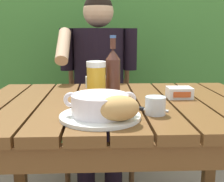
% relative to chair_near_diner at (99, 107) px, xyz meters
% --- Properties ---
extents(dining_table, '(1.16, 0.81, 0.73)m').
position_rel_chair_near_diner_xyz_m(dining_table, '(0.09, -0.84, 0.15)').
color(dining_table, brown).
rests_on(dining_table, ground_plane).
extents(hedge_backdrop, '(2.81, 0.91, 2.83)m').
position_rel_chair_near_diner_xyz_m(hedge_backdrop, '(0.29, 0.60, 0.71)').
color(hedge_backdrop, '#417C32').
rests_on(hedge_backdrop, ground_plane).
extents(chair_near_diner, '(0.46, 0.44, 0.98)m').
position_rel_chair_near_diner_xyz_m(chair_near_diner, '(0.00, 0.00, 0.00)').
color(chair_near_diner, brown).
rests_on(chair_near_diner, ground_plane).
extents(person_eating, '(0.48, 0.47, 1.24)m').
position_rel_chair_near_diner_xyz_m(person_eating, '(-0.00, -0.20, 0.25)').
color(person_eating, black).
rests_on(person_eating, ground_plane).
extents(serving_plate, '(0.27, 0.27, 0.01)m').
position_rel_chair_near_diner_xyz_m(serving_plate, '(0.01, -1.08, 0.25)').
color(serving_plate, white).
rests_on(serving_plate, dining_table).
extents(soup_bowl, '(0.24, 0.19, 0.08)m').
position_rel_chair_near_diner_xyz_m(soup_bowl, '(0.01, -1.08, 0.30)').
color(soup_bowl, white).
rests_on(soup_bowl, serving_plate).
extents(bread_roll, '(0.14, 0.12, 0.08)m').
position_rel_chair_near_diner_xyz_m(bread_roll, '(0.06, -1.15, 0.30)').
color(bread_roll, tan).
rests_on(bread_roll, serving_plate).
extents(beer_glass, '(0.08, 0.08, 0.16)m').
position_rel_chair_near_diner_xyz_m(beer_glass, '(-0.01, -0.83, 0.33)').
color(beer_glass, gold).
rests_on(beer_glass, dining_table).
extents(beer_bottle, '(0.06, 0.06, 0.27)m').
position_rel_chair_near_diner_xyz_m(beer_bottle, '(0.06, -0.78, 0.36)').
color(beer_bottle, '#502A1E').
rests_on(beer_bottle, dining_table).
extents(water_glass_small, '(0.07, 0.07, 0.06)m').
position_rel_chair_near_diner_xyz_m(water_glass_small, '(0.20, -1.04, 0.28)').
color(water_glass_small, silver).
rests_on(water_glass_small, dining_table).
extents(butter_tub, '(0.10, 0.08, 0.05)m').
position_rel_chair_near_diner_xyz_m(butter_tub, '(0.35, -0.80, 0.27)').
color(butter_tub, white).
rests_on(butter_tub, dining_table).
extents(table_knife, '(0.15, 0.06, 0.01)m').
position_rel_chair_near_diner_xyz_m(table_knife, '(0.16, -0.99, 0.25)').
color(table_knife, silver).
rests_on(table_knife, dining_table).
extents(diner_bowl, '(0.14, 0.14, 0.06)m').
position_rel_chair_near_diner_xyz_m(diner_bowl, '(0.00, -0.54, 0.28)').
color(diner_bowl, white).
rests_on(diner_bowl, dining_table).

